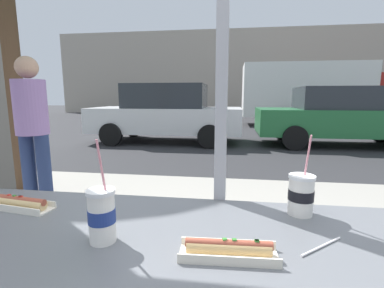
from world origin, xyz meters
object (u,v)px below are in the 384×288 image
(hotdog_tray_far, at_px, (22,203))
(parked_car_green, at_px, (343,116))
(pedestrian, at_px, (32,125))
(soda_cup_left, at_px, (102,215))
(hotdog_tray_near, at_px, (229,249))
(soda_cup_right, at_px, (301,194))
(parked_car_white, at_px, (167,113))
(box_truck, at_px, (320,92))

(hotdog_tray_far, height_order, parked_car_green, parked_car_green)
(hotdog_tray_far, relative_size, pedestrian, 0.16)
(soda_cup_left, height_order, hotdog_tray_near, soda_cup_left)
(soda_cup_right, height_order, pedestrian, pedestrian)
(soda_cup_left, bearing_deg, parked_car_white, 101.75)
(parked_car_white, bearing_deg, hotdog_tray_far, -81.25)
(parked_car_green, bearing_deg, box_truck, 80.19)
(soda_cup_left, bearing_deg, soda_cup_right, 24.45)
(soda_cup_right, distance_m, hotdog_tray_near, 0.43)
(soda_cup_left, relative_size, box_truck, 0.04)
(soda_cup_left, xyz_separation_m, hotdog_tray_near, (0.39, -0.03, -0.06))
(hotdog_tray_near, height_order, box_truck, box_truck)
(box_truck, bearing_deg, pedestrian, -118.54)
(hotdog_tray_far, distance_m, box_truck, 13.72)
(soda_cup_left, xyz_separation_m, soda_cup_right, (0.66, 0.30, -0.01))
(soda_cup_right, relative_size, hotdog_tray_far, 1.17)
(parked_car_white, distance_m, parked_car_green, 5.01)
(hotdog_tray_far, bearing_deg, soda_cup_right, 5.44)
(soda_cup_right, height_order, box_truck, box_truck)
(parked_car_white, xyz_separation_m, box_truck, (5.96, 5.50, 0.69))
(parked_car_white, bearing_deg, box_truck, 42.71)
(hotdog_tray_near, bearing_deg, soda_cup_right, 50.77)
(pedestrian, bearing_deg, parked_car_green, 47.84)
(hotdog_tray_far, xyz_separation_m, box_truck, (4.84, 12.82, 0.61))
(parked_car_white, height_order, parked_car_green, parked_car_white)
(soda_cup_right, relative_size, hotdog_tray_near, 1.10)
(parked_car_green, height_order, pedestrian, pedestrian)
(soda_cup_right, bearing_deg, parked_car_white, 107.09)
(hotdog_tray_near, height_order, parked_car_green, parked_car_green)
(soda_cup_left, height_order, parked_car_white, parked_car_white)
(box_truck, bearing_deg, soda_cup_right, -106.42)
(soda_cup_left, height_order, soda_cup_right, soda_cup_left)
(soda_cup_right, height_order, hotdog_tray_far, soda_cup_right)
(parked_car_white, distance_m, pedestrian, 5.65)
(box_truck, relative_size, pedestrian, 4.46)
(parked_car_green, xyz_separation_m, box_truck, (0.95, 5.50, 0.73))
(parked_car_green, xyz_separation_m, pedestrian, (-5.11, -5.65, 0.24))
(hotdog_tray_near, bearing_deg, box_truck, 72.89)
(pedestrian, bearing_deg, parked_car_white, 88.99)
(hotdog_tray_far, height_order, pedestrian, pedestrian)
(hotdog_tray_near, xyz_separation_m, pedestrian, (-2.05, 1.89, 0.12))
(box_truck, xyz_separation_m, pedestrian, (-6.06, -11.15, -0.49))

